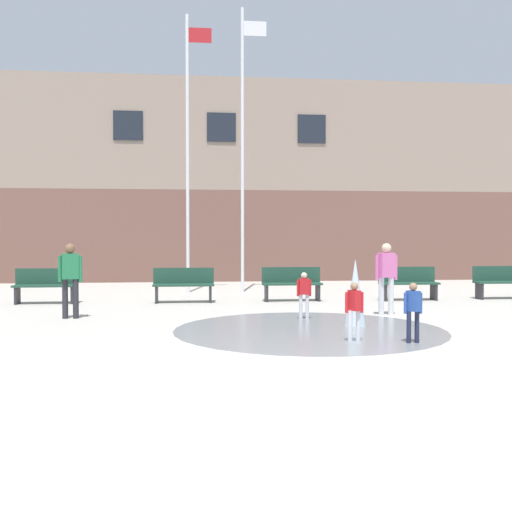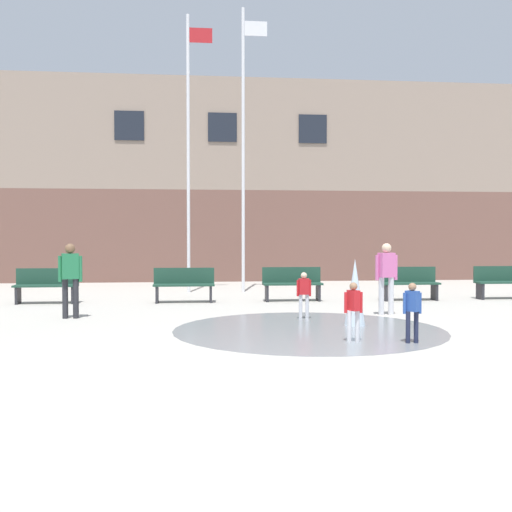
% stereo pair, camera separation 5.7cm
% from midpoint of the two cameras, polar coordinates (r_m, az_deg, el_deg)
% --- Properties ---
extents(ground_plane, '(100.00, 100.00, 0.00)m').
position_cam_midpoint_polar(ground_plane, '(6.93, 3.09, -12.64)').
color(ground_plane, '#B2ADA3').
extents(library_building, '(36.00, 6.05, 7.85)m').
position_cam_midpoint_polar(library_building, '(26.10, -3.69, 6.66)').
color(library_building, brown).
rests_on(library_building, ground).
extents(splash_fountain, '(5.05, 5.05, 1.30)m').
position_cam_midpoint_polar(splash_fountain, '(11.55, 7.25, -5.11)').
color(splash_fountain, gray).
rests_on(splash_fountain, ground).
extents(park_bench_left_of_flagpoles, '(1.60, 0.44, 0.91)m').
position_cam_midpoint_polar(park_bench_left_of_flagpoles, '(16.46, -19.48, -2.63)').
color(park_bench_left_of_flagpoles, '#28282D').
rests_on(park_bench_left_of_flagpoles, ground).
extents(park_bench_under_left_flagpole, '(1.60, 0.44, 0.91)m').
position_cam_midpoint_polar(park_bench_under_left_flagpole, '(15.89, -7.01, -2.69)').
color(park_bench_under_left_flagpole, '#28282D').
rests_on(park_bench_under_left_flagpole, ground).
extents(park_bench_under_right_flagpole, '(1.60, 0.44, 0.91)m').
position_cam_midpoint_polar(park_bench_under_right_flagpole, '(16.17, 3.33, -2.60)').
color(park_bench_under_right_flagpole, '#28282D').
rests_on(park_bench_under_right_flagpole, ground).
extents(park_bench_near_trashcan, '(1.60, 0.44, 0.91)m').
position_cam_midpoint_polar(park_bench_near_trashcan, '(16.85, 14.20, -2.48)').
color(park_bench_near_trashcan, '#28282D').
rests_on(park_bench_near_trashcan, ground).
extents(park_bench_far_right, '(1.60, 0.44, 0.91)m').
position_cam_midpoint_polar(park_bench_far_right, '(18.08, 22.32, -2.27)').
color(park_bench_far_right, '#28282D').
rests_on(park_bench_far_right, ground).
extents(child_running, '(0.31, 0.24, 0.99)m').
position_cam_midpoint_polar(child_running, '(9.99, 9.18, -4.82)').
color(child_running, silver).
rests_on(child_running, ground).
extents(adult_in_red, '(0.50, 0.29, 1.59)m').
position_cam_midpoint_polar(adult_in_red, '(13.26, -17.39, -1.70)').
color(adult_in_red, '#28282D').
rests_on(adult_in_red, ground).
extents(child_with_pink_shirt, '(0.31, 0.24, 0.99)m').
position_cam_midpoint_polar(child_with_pink_shirt, '(10.09, 14.57, -4.79)').
color(child_with_pink_shirt, '#1E233D').
rests_on(child_with_pink_shirt, ground).
extents(child_in_fountain, '(0.31, 0.13, 0.99)m').
position_cam_midpoint_polar(child_in_fountain, '(12.63, 4.47, -3.41)').
color(child_in_fountain, silver).
rests_on(child_in_fountain, ground).
extents(teen_by_trashcan, '(0.50, 0.29, 1.59)m').
position_cam_midpoint_polar(teen_by_trashcan, '(13.50, 12.19, -1.59)').
color(teen_by_trashcan, silver).
rests_on(teen_by_trashcan, ground).
extents(flagpole_left, '(0.80, 0.10, 8.56)m').
position_cam_midpoint_polar(flagpole_left, '(18.90, -6.54, 10.35)').
color(flagpole_left, silver).
rests_on(flagpole_left, ground).
extents(flagpole_right, '(0.80, 0.10, 8.82)m').
position_cam_midpoint_polar(flagpole_right, '(18.98, -1.31, 10.73)').
color(flagpole_right, silver).
rests_on(flagpole_right, ground).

